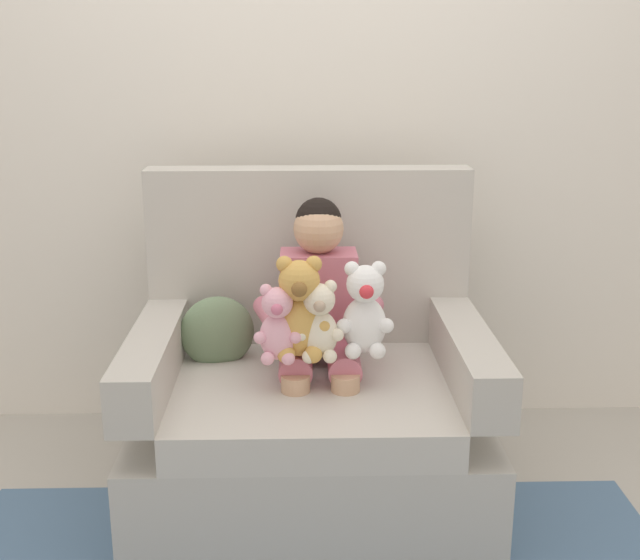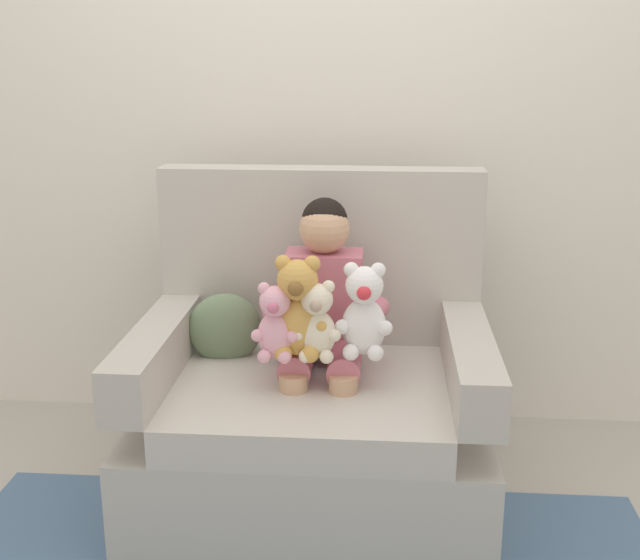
% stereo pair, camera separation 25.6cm
% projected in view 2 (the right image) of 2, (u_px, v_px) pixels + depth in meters
% --- Properties ---
extents(ground_plane, '(8.00, 8.00, 0.00)m').
position_uv_depth(ground_plane, '(313.00, 495.00, 2.83)').
color(ground_plane, '#ADA89E').
extents(back_wall, '(6.00, 0.10, 2.60)m').
position_uv_depth(back_wall, '(328.00, 104.00, 3.19)').
color(back_wall, silver).
rests_on(back_wall, ground).
extents(armchair, '(1.17, 0.91, 1.10)m').
position_uv_depth(armchair, '(314.00, 401.00, 2.80)').
color(armchair, '#BCB7AD').
rests_on(armchair, ground).
extents(seated_child, '(0.45, 0.39, 0.82)m').
position_uv_depth(seated_child, '(323.00, 310.00, 2.72)').
color(seated_child, '#C66B7F').
rests_on(seated_child, armchair).
extents(plush_white, '(0.18, 0.15, 0.31)m').
position_uv_depth(plush_white, '(364.00, 313.00, 2.56)').
color(plush_white, white).
rests_on(plush_white, armchair).
extents(plush_pink, '(0.15, 0.12, 0.25)m').
position_uv_depth(plush_pink, '(275.00, 324.00, 2.53)').
color(plush_pink, '#EAA8BC').
rests_on(plush_pink, armchair).
extents(plush_cream, '(0.15, 0.13, 0.26)m').
position_uv_depth(plush_cream, '(317.00, 323.00, 2.54)').
color(plush_cream, silver).
rests_on(plush_cream, armchair).
extents(plush_honey, '(0.20, 0.16, 0.33)m').
position_uv_depth(plush_honey, '(298.00, 310.00, 2.55)').
color(plush_honey, gold).
rests_on(plush_honey, armchair).
extents(throw_pillow, '(0.28, 0.16, 0.26)m').
position_uv_depth(throw_pillow, '(225.00, 329.00, 2.87)').
color(throw_pillow, slate).
rests_on(throw_pillow, armchair).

